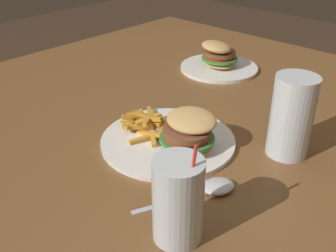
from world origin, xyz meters
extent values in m
cube|color=brown|center=(0.00, 0.00, 0.73)|extent=(1.41, 1.40, 0.03)
cylinder|color=brown|center=(-0.64, 0.63, 0.36)|extent=(0.07, 0.07, 0.72)
cylinder|color=white|center=(0.03, -0.11, 0.75)|extent=(0.29, 0.29, 0.01)
ellipsoid|color=tan|center=(0.09, -0.11, 0.77)|extent=(0.11, 0.09, 0.02)
cylinder|color=#428438|center=(0.09, -0.11, 0.78)|extent=(0.12, 0.12, 0.01)
cylinder|color=red|center=(0.09, -0.11, 0.79)|extent=(0.10, 0.10, 0.01)
cylinder|color=brown|center=(0.09, -0.11, 0.80)|extent=(0.10, 0.10, 0.01)
ellipsoid|color=tan|center=(0.08, -0.10, 0.82)|extent=(0.11, 0.10, 0.04)
cube|color=gold|center=(-0.03, -0.11, 0.78)|extent=(0.03, 0.06, 0.02)
cube|color=gold|center=(-0.07, -0.10, 0.76)|extent=(0.06, 0.06, 0.03)
cube|color=gold|center=(-0.06, -0.10, 0.77)|extent=(0.05, 0.07, 0.04)
cube|color=gold|center=(-0.02, -0.11, 0.78)|extent=(0.07, 0.02, 0.03)
cube|color=gold|center=(-0.04, -0.14, 0.77)|extent=(0.04, 0.05, 0.02)
cube|color=gold|center=(0.00, -0.13, 0.77)|extent=(0.08, 0.01, 0.03)
cube|color=gold|center=(-0.02, -0.10, 0.78)|extent=(0.06, 0.01, 0.02)
cube|color=gold|center=(0.01, -0.08, 0.77)|extent=(0.04, 0.08, 0.02)
cube|color=gold|center=(-0.03, -0.11, 0.79)|extent=(0.06, 0.04, 0.03)
cube|color=gold|center=(-0.05, -0.11, 0.78)|extent=(0.06, 0.07, 0.01)
cube|color=gold|center=(-0.06, -0.13, 0.77)|extent=(0.03, 0.07, 0.02)
cube|color=gold|center=(0.01, -0.14, 0.77)|extent=(0.05, 0.04, 0.02)
cube|color=gold|center=(-0.03, -0.11, 0.78)|extent=(0.05, 0.08, 0.02)
cube|color=gold|center=(0.00, -0.15, 0.76)|extent=(0.03, 0.06, 0.01)
cube|color=gold|center=(0.00, -0.09, 0.77)|extent=(0.05, 0.08, 0.02)
cube|color=gold|center=(0.00, -0.06, 0.76)|extent=(0.04, 0.06, 0.03)
cube|color=gold|center=(-0.04, -0.10, 0.78)|extent=(0.05, 0.06, 0.03)
cube|color=gold|center=(-0.07, -0.11, 0.77)|extent=(0.05, 0.07, 0.02)
cube|color=gold|center=(-0.06, -0.07, 0.77)|extent=(0.07, 0.07, 0.01)
cylinder|color=silver|center=(0.24, 0.03, 0.83)|extent=(0.08, 0.08, 0.17)
cylinder|color=#B26B19|center=(0.24, 0.03, 0.82)|extent=(0.07, 0.07, 0.14)
cylinder|color=silver|center=(0.23, -0.30, 0.82)|extent=(0.08, 0.08, 0.14)
cylinder|color=yellow|center=(0.23, -0.30, 0.80)|extent=(0.07, 0.07, 0.11)
cylinder|color=red|center=(0.25, -0.30, 0.83)|extent=(0.01, 0.03, 0.17)
ellipsoid|color=silver|center=(0.21, -0.17, 0.76)|extent=(0.07, 0.07, 0.02)
cube|color=silver|center=(0.17, -0.25, 0.75)|extent=(0.07, 0.13, 0.00)
cylinder|color=white|center=(-0.15, 0.32, 0.75)|extent=(0.24, 0.24, 0.01)
ellipsoid|color=tan|center=(-0.15, 0.32, 0.77)|extent=(0.13, 0.13, 0.02)
cylinder|color=#428438|center=(-0.15, 0.32, 0.78)|extent=(0.15, 0.15, 0.01)
cylinder|color=red|center=(-0.15, 0.32, 0.79)|extent=(0.12, 0.12, 0.01)
cylinder|color=brown|center=(-0.15, 0.32, 0.80)|extent=(0.13, 0.13, 0.01)
ellipsoid|color=tan|center=(-0.15, 0.30, 0.82)|extent=(0.13, 0.13, 0.04)
camera|label=1|loc=(0.52, -0.63, 1.19)|focal=42.00mm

